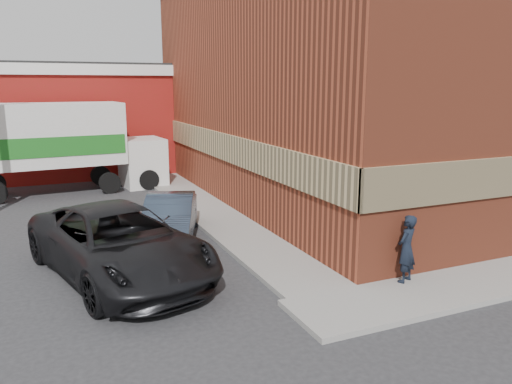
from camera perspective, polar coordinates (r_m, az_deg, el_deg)
name	(u,v)px	position (r m, az deg, el deg)	size (l,w,h in m)	color
ground	(299,301)	(11.00, 4.88, -12.33)	(90.00, 90.00, 0.00)	#28282B
brick_building	(376,82)	(22.21, 13.58, 12.15)	(14.25, 18.25, 9.36)	brown
sidewalk_west	(200,205)	(19.12, -6.42, -1.52)	(1.80, 18.00, 0.12)	gray
warehouse	(12,119)	(28.85, -26.11, 7.46)	(16.30, 8.30, 5.60)	maroon
man	(406,249)	(11.90, 16.82, -6.22)	(0.57, 0.38, 1.57)	black
sedan	(170,217)	(15.16, -9.82, -2.89)	(1.41, 4.03, 1.33)	#2F3C4E
suv_a	(119,243)	(12.43, -15.42, -5.63)	(2.81, 6.10, 1.69)	black
box_truck	(68,141)	(22.70, -20.70, 5.42)	(7.88, 2.88, 3.82)	white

